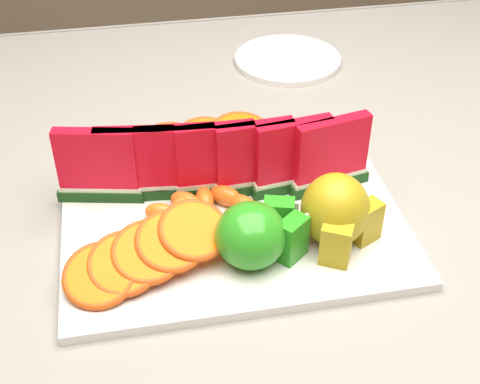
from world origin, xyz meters
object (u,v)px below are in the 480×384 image
(platter, at_px, (233,221))
(pear_cluster, at_px, (337,213))
(apple_cluster, at_px, (257,234))
(side_plate, at_px, (288,60))

(platter, distance_m, pear_cluster, 0.13)
(platter, relative_size, apple_cluster, 3.55)
(apple_cluster, relative_size, pear_cluster, 1.12)
(platter, distance_m, side_plate, 0.43)
(side_plate, bearing_deg, pear_cluster, -97.39)
(apple_cluster, bearing_deg, side_plate, 72.06)
(platter, relative_size, side_plate, 2.17)
(apple_cluster, distance_m, pear_cluster, 0.09)
(platter, distance_m, apple_cluster, 0.08)
(apple_cluster, xyz_separation_m, pear_cluster, (0.09, 0.01, 0.01))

